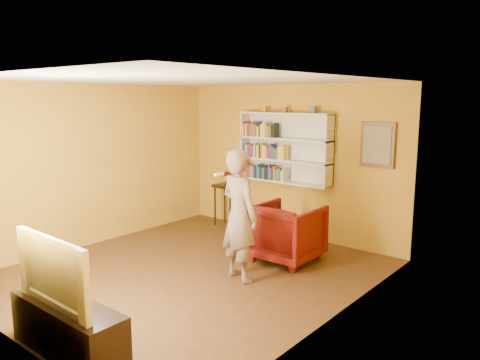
# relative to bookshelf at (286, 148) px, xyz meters

# --- Properties ---
(room_shell) EXTENTS (5.30, 5.80, 2.88)m
(room_shell) POSITION_rel_bookshelf_xyz_m (0.00, -2.41, -0.58)
(room_shell) COLOR #402814
(room_shell) RESTS_ON ground
(bookshelf) EXTENTS (1.80, 0.29, 1.23)m
(bookshelf) POSITION_rel_bookshelf_xyz_m (0.00, 0.00, 0.00)
(bookshelf) COLOR silver
(bookshelf) RESTS_ON room_shell
(books_row_lower) EXTENTS (0.93, 0.19, 0.27)m
(books_row_lower) POSITION_rel_bookshelf_xyz_m (-0.40, -0.11, -0.46)
(books_row_lower) COLOR maroon
(books_row_lower) RESTS_ON bookshelf
(books_row_middle) EXTENTS (0.92, 0.19, 0.27)m
(books_row_middle) POSITION_rel_bookshelf_xyz_m (-0.39, -0.11, -0.09)
(books_row_middle) COLOR #5E246D
(books_row_middle) RESTS_ON bookshelf
(books_row_upper) EXTENTS (0.72, 0.19, 0.27)m
(books_row_upper) POSITION_rel_bookshelf_xyz_m (-0.50, -0.11, 0.30)
(books_row_upper) COLOR yellow
(books_row_upper) RESTS_ON bookshelf
(ornament_left) EXTENTS (0.07, 0.07, 0.10)m
(ornament_left) POSITION_rel_bookshelf_xyz_m (-0.44, -0.06, 0.67)
(ornament_left) COLOR #C17E37
(ornament_left) RESTS_ON bookshelf
(ornament_centre) EXTENTS (0.07, 0.07, 0.10)m
(ornament_centre) POSITION_rel_bookshelf_xyz_m (-0.00, -0.06, 0.67)
(ornament_centre) COLOR #A94B38
(ornament_centre) RESTS_ON bookshelf
(ornament_right) EXTENTS (0.08, 0.08, 0.11)m
(ornament_right) POSITION_rel_bookshelf_xyz_m (0.56, -0.06, 0.67)
(ornament_right) COLOR #414D6D
(ornament_right) RESTS_ON bookshelf
(framed_painting) EXTENTS (0.55, 0.05, 0.70)m
(framed_painting) POSITION_rel_bookshelf_xyz_m (1.65, 0.05, 0.16)
(framed_painting) COLOR #503117
(framed_painting) RESTS_ON room_shell
(console_table) EXTENTS (0.49, 0.38, 0.81)m
(console_table) POSITION_rel_bookshelf_xyz_m (-1.25, -0.16, -0.93)
(console_table) COLOR black
(console_table) RESTS_ON ground
(ruby_lustre) EXTENTS (0.16, 0.16, 0.26)m
(ruby_lustre) POSITION_rel_bookshelf_xyz_m (-1.25, -0.16, -0.60)
(ruby_lustre) COLOR maroon
(ruby_lustre) RESTS_ON console_table
(armchair) EXTENTS (0.95, 0.98, 0.88)m
(armchair) POSITION_rel_bookshelf_xyz_m (0.76, -1.09, -1.16)
(armchair) COLOR #4D0507
(armchair) RESTS_ON ground
(person) EXTENTS (0.74, 0.58, 1.80)m
(person) POSITION_rel_bookshelf_xyz_m (0.70, -2.14, -0.69)
(person) COLOR #6F5A51
(person) RESTS_ON ground
(game_remote) EXTENTS (0.04, 0.15, 0.04)m
(game_remote) POSITION_rel_bookshelf_xyz_m (0.58, -2.41, -0.10)
(game_remote) COLOR white
(game_remote) RESTS_ON person
(tv_cabinet) EXTENTS (1.43, 0.43, 0.51)m
(tv_cabinet) POSITION_rel_bookshelf_xyz_m (0.62, -4.66, -1.34)
(tv_cabinet) COLOR black
(tv_cabinet) RESTS_ON ground
(television) EXTENTS (1.20, 0.17, 0.69)m
(television) POSITION_rel_bookshelf_xyz_m (0.62, -4.66, -0.74)
(television) COLOR black
(television) RESTS_ON tv_cabinet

